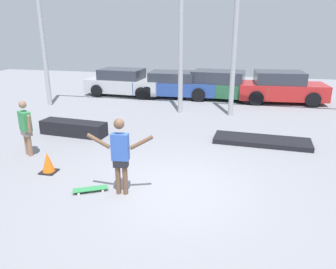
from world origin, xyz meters
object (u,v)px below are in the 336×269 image
parked_car_red (281,88)px  bystander (26,126)px  skateboarder (120,153)px  parked_car_green (220,86)px  grind_box (74,128)px  traffic_cone (48,163)px  skateboard (90,189)px  parked_car_silver (124,83)px  parked_car_blue (175,85)px  manual_pad (262,141)px

parked_car_red → bystander: 11.64m
skateboarder → parked_car_green: bearing=75.8°
grind_box → traffic_cone: size_ratio=4.26×
grind_box → parked_car_red: size_ratio=0.54×
skateboard → bystander: size_ratio=0.49×
skateboarder → parked_car_red: size_ratio=0.41×
bystander → traffic_cone: (1.20, -0.94, -0.60)m
grind_box → bystander: 2.09m
skateboard → parked_car_silver: parked_car_silver is taller
parked_car_green → parked_car_red: 2.88m
bystander → skateboarder: bearing=-171.3°
parked_car_green → parked_car_red: bearing=2.4°
grind_box → parked_car_red: 9.99m
grind_box → parked_car_blue: parked_car_blue is taller
parked_car_blue → bystander: bystander is taller
parked_car_green → bystander: size_ratio=2.94×
bystander → skateboard: bearing=-178.1°
skateboard → manual_pad: 5.69m
manual_pad → parked_car_red: 6.38m
skateboarder → grind_box: 4.73m
skateboarder → parked_car_blue: 10.44m
skateboard → grind_box: grind_box is taller
manual_pad → parked_car_silver: parked_car_silver is taller
manual_pad → bystander: 7.08m
skateboarder → parked_car_green: skateboarder is taller
grind_box → parked_car_red: parked_car_red is taller
manual_pad → traffic_cone: (-5.38, -3.44, 0.18)m
grind_box → traffic_cone: traffic_cone is taller
parked_car_blue → parked_car_green: (2.33, 0.06, 0.04)m
skateboard → grind_box: bearing=94.5°
manual_pad → parked_car_green: parked_car_green is taller
parked_car_blue → bystander: (-2.46, -8.81, 0.22)m
skateboarder → bystander: bearing=148.5°
bystander → grind_box: bearing=-67.1°
grind_box → parked_car_silver: 6.82m
manual_pad → parked_car_blue: size_ratio=0.71×
parked_car_green → parked_car_red: parked_car_red is taller
parked_car_blue → parked_car_red: (5.21, -0.06, 0.07)m
skateboarder → parked_car_red: skateboarder is taller
skateboarder → parked_car_green: 10.54m
skateboard → parked_car_silver: (-2.95, 10.39, 0.60)m
grind_box → bystander: (-0.37, -1.96, 0.63)m
parked_car_silver → parked_car_green: 5.06m
skateboard → parked_car_blue: size_ratio=0.19×
manual_pad → parked_car_blue: (-4.11, 6.31, 0.56)m
parked_car_blue → traffic_cone: parked_car_blue is taller
manual_pad → parked_car_green: size_ratio=0.64×
skateboarder → bystander: (-3.41, 1.58, -0.12)m
skateboarder → traffic_cone: skateboarder is taller
skateboard → grind_box: 4.29m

